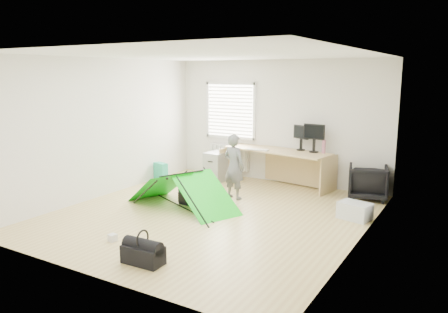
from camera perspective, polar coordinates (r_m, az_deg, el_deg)
The scene contains 18 objects.
ground at distance 7.65m, azimuth -1.54°, elevation -7.49°, with size 5.50×5.50×0.00m, color tan.
back_wall at distance 9.76m, azimuth 7.08°, elevation 4.52°, with size 5.00×0.02×2.70m, color silver.
window at distance 10.24m, azimuth 0.83°, elevation 6.02°, with size 1.20×0.06×1.20m, color silver.
radiator at distance 10.36m, azimuth 0.70°, elevation -0.08°, with size 1.00×0.12×0.60m, color silver.
desk at distance 9.46m, azimuth 6.85°, elevation -1.51°, with size 2.34×0.74×0.80m, color tan.
filing_cabinet at distance 9.93m, azimuth -0.88°, elevation -1.28°, with size 0.42×0.56×0.65m, color #9CA0A1.
monitor_left at distance 9.38m, azimuth 10.04°, elevation 1.99°, with size 0.41×0.09×0.39m, color black.
monitor_right at distance 9.18m, azimuth 11.68°, elevation 1.87°, with size 0.45×0.10×0.43m, color black.
keyboard at distance 9.30m, azimuth 4.44°, elevation 0.90°, with size 0.47×0.16×0.02m, color beige.
thermos at distance 9.12m, azimuth 12.90°, elevation 1.26°, with size 0.08×0.08×0.27m, color #AD6178.
office_chair at distance 8.90m, azimuth 18.27°, elevation -3.19°, with size 0.71×0.73×0.67m, color black.
person at distance 8.41m, azimuth 1.31°, elevation -1.33°, with size 0.46×0.30×1.27m, color slate.
kite at distance 7.93m, azimuth -5.48°, elevation -4.48°, with size 2.06×0.90×0.64m, color #15DD1C, non-canonical shape.
storage_crate at distance 7.67m, azimuth 16.72°, elevation -6.81°, with size 0.51×0.35×0.28m, color silver.
tote_bag at distance 10.00m, azimuth -8.26°, elevation -2.00°, with size 0.35×0.15×0.41m, color #22A77E.
laptop_bag at distance 8.13m, azimuth -4.66°, elevation -5.30°, with size 0.41×0.12×0.31m, color black.
white_box at distance 6.64m, azimuth -14.36°, elevation -10.24°, with size 0.11×0.11×0.11m, color silver.
duffel_bag at distance 5.81m, azimuth -10.52°, elevation -12.50°, with size 0.54×0.27×0.24m, color black.
Camera 1 is at (3.89, -6.14, 2.39)m, focal length 35.00 mm.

